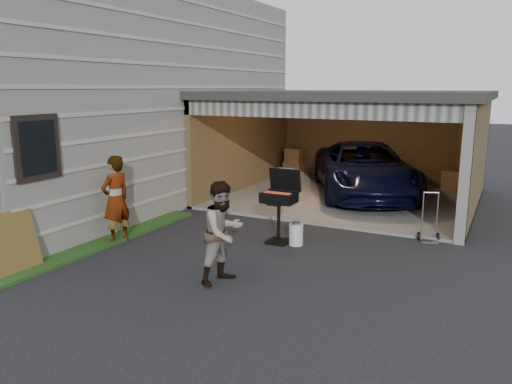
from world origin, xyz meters
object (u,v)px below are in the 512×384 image
Objects in this scene: man at (223,232)px; plywood_panel at (12,244)px; minivan at (364,171)px; woman at (116,200)px; bbq_grill at (280,200)px; propane_tank at (296,235)px; hand_truck at (429,232)px.

plywood_panel is (-3.20, -1.30, -0.29)m from man.
minivan is 4.97× the size of plywood_panel.
minivan is 3.23× the size of man.
woman reaches higher than bbq_grill.
minivan reaches higher than plywood_panel.
propane_tank is (0.36, -0.00, -0.65)m from bbq_grill.
hand_truck is (2.25, 1.43, -0.01)m from propane_tank.
minivan is 4.89m from propane_tank.
man is at bearing -88.25° from bbq_grill.
bbq_grill is 1.38× the size of plywood_panel.
woman is at bearing -155.63° from propane_tank.
woman is at bearing 89.72° from man.
man reaches higher than bbq_grill.
woman is at bearing 81.82° from plywood_panel.
woman is 3.18m from bbq_grill.
man is at bearing -143.89° from hand_truck.
plywood_panel is at bearing 0.12° from woman.
plywood_panel is 1.04× the size of hand_truck.
minivan is 9.09m from plywood_panel.
minivan reaches higher than propane_tank.
man reaches higher than minivan.
hand_truck is at bearing 32.49° from propane_tank.
hand_truck is at bearing 28.71° from bbq_grill.
hand_truck is (5.74, 4.96, -0.32)m from plywood_panel.
propane_tank is at bearing 45.35° from plywood_panel.
bbq_grill is 4.74m from plywood_panel.
woman reaches higher than propane_tank.
man is at bearing 22.11° from plywood_panel.
man is 3.47m from plywood_panel.
woman is 3.56m from propane_tank.
hand_truck is (5.44, 2.88, -0.67)m from woman.
bbq_grill is (-0.34, -4.86, 0.13)m from minivan.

